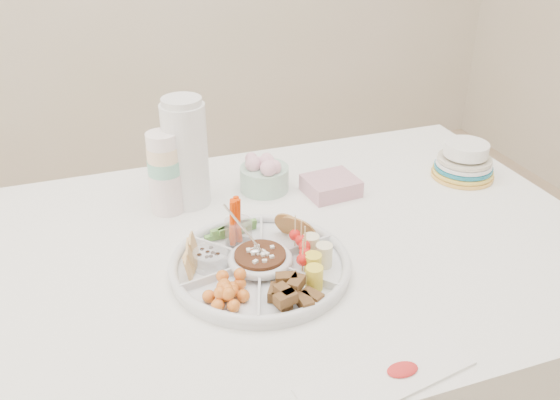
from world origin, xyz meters
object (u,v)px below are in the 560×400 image
object	(u,v)px
dining_table	(278,365)
party_tray	(260,262)
plate_stack	(465,159)
thermos	(186,151)

from	to	relation	value
dining_table	party_tray	size ratio (longest dim) A/B	4.00
dining_table	party_tray	xyz separation A→B (m)	(-0.07, -0.09, 0.40)
dining_table	plate_stack	world-z (taller)	plate_stack
thermos	plate_stack	world-z (taller)	thermos
party_tray	thermos	size ratio (longest dim) A/B	1.33
dining_table	thermos	world-z (taller)	thermos
dining_table	party_tray	bearing A→B (deg)	-128.47
dining_table	party_tray	world-z (taller)	party_tray
thermos	plate_stack	distance (m)	0.76
party_tray	plate_stack	xyz separation A→B (m)	(0.67, 0.24, 0.03)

